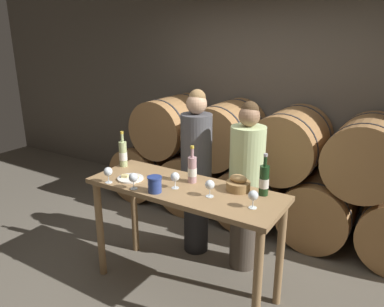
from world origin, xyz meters
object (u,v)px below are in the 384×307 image
object	(u,v)px
person_left	(196,172)
wine_bottle_white	(123,154)
wine_bottle_rose	(192,169)
wine_glass_left	(133,178)
wine_glass_center	(175,177)
wine_bottle_red	(264,180)
wine_glass_far_right	(253,196)
tasting_table	(184,204)
bread_basket	(238,184)
blue_crock	(155,184)
wine_glass_right	(210,185)
wine_glass_far_left	(108,172)
cheese_plate	(130,178)
person_right	(246,187)

from	to	relation	value
person_left	wine_bottle_white	world-z (taller)	person_left
wine_bottle_rose	wine_glass_left	world-z (taller)	wine_bottle_rose
wine_glass_left	wine_glass_center	size ratio (longest dim) A/B	1.00
wine_bottle_red	wine_glass_far_right	world-z (taller)	wine_bottle_red
tasting_table	bread_basket	world-z (taller)	bread_basket
wine_glass_center	wine_glass_left	bearing A→B (deg)	-145.42
wine_bottle_white	blue_crock	bearing A→B (deg)	-27.83
wine_bottle_white	wine_bottle_rose	size ratio (longest dim) A/B	1.06
wine_glass_left	wine_glass_far_right	distance (m)	0.95
wine_bottle_rose	blue_crock	size ratio (longest dim) A/B	2.47
person_left	wine_glass_right	size ratio (longest dim) A/B	12.36
wine_glass_far_left	wine_glass_center	xyz separation A→B (m)	(0.53, 0.20, 0.00)
wine_bottle_rose	wine_glass_far_left	size ratio (longest dim) A/B	2.36
wine_glass_left	blue_crock	bearing A→B (deg)	12.10
wine_glass_right	wine_glass_far_right	size ratio (longest dim) A/B	1.00
wine_bottle_white	wine_glass_left	bearing A→B (deg)	-40.05
wine_bottle_red	wine_glass_right	bearing A→B (deg)	-143.52
tasting_table	wine_glass_far_right	world-z (taller)	wine_glass_far_right
bread_basket	cheese_plate	size ratio (longest dim) A/B	0.86
wine_bottle_red	cheese_plate	size ratio (longest dim) A/B	1.50
person_right	wine_glass_far_left	size ratio (longest dim) A/B	11.90
person_right	wine_glass_left	size ratio (longest dim) A/B	11.90
wine_bottle_white	wine_glass_center	bearing A→B (deg)	-13.97
blue_crock	wine_glass_center	size ratio (longest dim) A/B	0.95
wine_bottle_rose	wine_glass_right	xyz separation A→B (m)	(0.27, -0.17, -0.02)
wine_glass_right	cheese_plate	bearing A→B (deg)	-176.46
cheese_plate	wine_glass_far_right	bearing A→B (deg)	1.99
wine_bottle_red	wine_bottle_white	distance (m)	1.34
tasting_table	person_right	size ratio (longest dim) A/B	1.02
blue_crock	bread_basket	size ratio (longest dim) A/B	0.67
person_left	wine_bottle_rose	bearing A→B (deg)	-62.77
wine_bottle_white	tasting_table	bearing A→B (deg)	-8.90
tasting_table	person_left	size ratio (longest dim) A/B	0.99
wine_bottle_red	wine_glass_right	distance (m)	0.41
wine_bottle_red	bread_basket	world-z (taller)	wine_bottle_red
blue_crock	wine_glass_far_right	size ratio (longest dim) A/B	0.95
wine_bottle_white	wine_bottle_rose	bearing A→B (deg)	0.33
cheese_plate	wine_glass_left	size ratio (longest dim) A/B	1.65
wine_glass_left	person_left	bearing A→B (deg)	84.27
person_right	wine_glass_center	size ratio (longest dim) A/B	11.90
tasting_table	wine_bottle_red	world-z (taller)	wine_bottle_red
person_left	person_right	world-z (taller)	person_left
wine_glass_far_right	wine_bottle_white	bearing A→B (deg)	172.56
tasting_table	wine_bottle_red	xyz separation A→B (m)	(0.59, 0.19, 0.27)
person_right	wine_bottle_white	xyz separation A→B (m)	(-1.03, -0.46, 0.26)
tasting_table	person_right	world-z (taller)	person_right
person_left	tasting_table	bearing A→B (deg)	-67.65
wine_glass_left	person_right	bearing A→B (deg)	53.55
wine_bottle_rose	wine_glass_far_right	bearing A→B (deg)	-16.41
tasting_table	wine_glass_far_right	size ratio (longest dim) A/B	12.18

